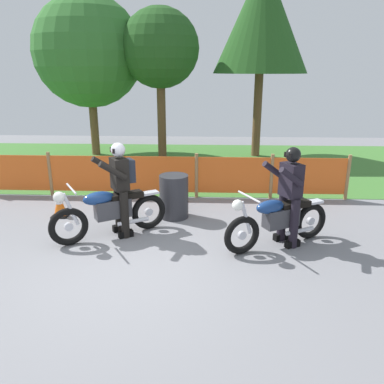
{
  "coord_description": "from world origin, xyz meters",
  "views": [
    {
      "loc": [
        1.14,
        -5.22,
        2.88
      ],
      "look_at": [
        0.87,
        0.98,
        0.9
      ],
      "focal_mm": 36.06,
      "sensor_mm": 36.0,
      "label": 1
    }
  ],
  "objects_px": {
    "motorcycle_lead": "(109,211)",
    "spare_drum": "(174,196)",
    "rider_lead": "(120,184)",
    "motorcycle_trailing": "(278,220)",
    "rider_trailing": "(289,193)",
    "traffic_cone": "(60,204)"
  },
  "relations": [
    {
      "from": "motorcycle_lead",
      "to": "spare_drum",
      "type": "bearing_deg",
      "value": -167.78
    },
    {
      "from": "rider_lead",
      "to": "motorcycle_trailing",
      "type": "bearing_deg",
      "value": 140.39
    },
    {
      "from": "motorcycle_lead",
      "to": "rider_trailing",
      "type": "xyz_separation_m",
      "value": [
        3.09,
        -0.16,
        0.43
      ]
    },
    {
      "from": "rider_trailing",
      "to": "motorcycle_lead",
      "type": "bearing_deg",
      "value": -30.56
    },
    {
      "from": "motorcycle_trailing",
      "to": "traffic_cone",
      "type": "relative_size",
      "value": 3.56
    },
    {
      "from": "rider_trailing",
      "to": "traffic_cone",
      "type": "relative_size",
      "value": 3.19
    },
    {
      "from": "motorcycle_trailing",
      "to": "rider_trailing",
      "type": "distance_m",
      "value": 0.49
    },
    {
      "from": "traffic_cone",
      "to": "motorcycle_lead",
      "type": "bearing_deg",
      "value": -36.75
    },
    {
      "from": "rider_lead",
      "to": "traffic_cone",
      "type": "relative_size",
      "value": 3.19
    },
    {
      "from": "motorcycle_trailing",
      "to": "rider_lead",
      "type": "xyz_separation_m",
      "value": [
        -2.72,
        0.37,
        0.48
      ]
    },
    {
      "from": "traffic_cone",
      "to": "spare_drum",
      "type": "bearing_deg",
      "value": 1.48
    },
    {
      "from": "motorcycle_trailing",
      "to": "rider_trailing",
      "type": "xyz_separation_m",
      "value": [
        0.18,
        0.1,
        0.44
      ]
    },
    {
      "from": "rider_lead",
      "to": "rider_trailing",
      "type": "height_order",
      "value": "same"
    },
    {
      "from": "rider_lead",
      "to": "spare_drum",
      "type": "bearing_deg",
      "value": -165.6
    },
    {
      "from": "motorcycle_lead",
      "to": "traffic_cone",
      "type": "xyz_separation_m",
      "value": [
        -1.28,
        0.96,
        -0.23
      ]
    },
    {
      "from": "motorcycle_lead",
      "to": "spare_drum",
      "type": "xyz_separation_m",
      "value": [
        1.05,
        1.02,
        -0.05
      ]
    },
    {
      "from": "motorcycle_trailing",
      "to": "motorcycle_lead",
      "type": "bearing_deg",
      "value": -32.59
    },
    {
      "from": "motorcycle_lead",
      "to": "rider_trailing",
      "type": "height_order",
      "value": "rider_trailing"
    },
    {
      "from": "rider_lead",
      "to": "rider_trailing",
      "type": "relative_size",
      "value": 1.0
    },
    {
      "from": "motorcycle_trailing",
      "to": "traffic_cone",
      "type": "bearing_deg",
      "value": -43.73
    },
    {
      "from": "rider_lead",
      "to": "spare_drum",
      "type": "relative_size",
      "value": 1.92
    },
    {
      "from": "motorcycle_lead",
      "to": "traffic_cone",
      "type": "distance_m",
      "value": 1.62
    }
  ]
}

